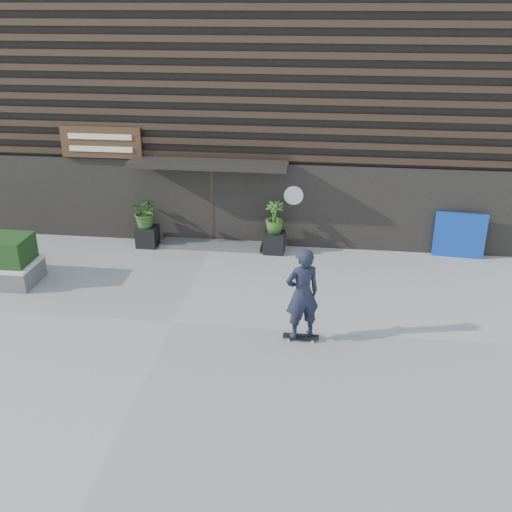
# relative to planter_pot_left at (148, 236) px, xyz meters

# --- Properties ---
(ground) EXTENTS (80.00, 80.00, 0.00)m
(ground) POSITION_rel_planter_pot_left_xyz_m (1.90, -4.40, -0.30)
(ground) COLOR gray
(ground) RESTS_ON ground
(entrance_step) EXTENTS (3.00, 0.80, 0.12)m
(entrance_step) POSITION_rel_planter_pot_left_xyz_m (1.90, 0.20, -0.24)
(entrance_step) COLOR #494947
(entrance_step) RESTS_ON ground
(planter_pot_left) EXTENTS (0.60, 0.60, 0.60)m
(planter_pot_left) POSITION_rel_planter_pot_left_xyz_m (0.00, 0.00, 0.00)
(planter_pot_left) COLOR black
(planter_pot_left) RESTS_ON ground
(bamboo_left) EXTENTS (0.86, 0.75, 0.96)m
(bamboo_left) POSITION_rel_planter_pot_left_xyz_m (0.00, 0.00, 0.78)
(bamboo_left) COLOR #2D591E
(bamboo_left) RESTS_ON planter_pot_left
(planter_pot_right) EXTENTS (0.60, 0.60, 0.60)m
(planter_pot_right) POSITION_rel_planter_pot_left_xyz_m (3.80, 0.00, 0.00)
(planter_pot_right) COLOR black
(planter_pot_right) RESTS_ON ground
(bamboo_right) EXTENTS (0.54, 0.54, 0.96)m
(bamboo_right) POSITION_rel_planter_pot_left_xyz_m (3.80, 0.00, 0.78)
(bamboo_right) COLOR #2D591E
(bamboo_right) RESTS_ON planter_pot_right
(blue_tarp) EXTENTS (1.42, 0.24, 1.32)m
(blue_tarp) POSITION_rel_planter_pot_left_xyz_m (9.05, 0.30, 0.36)
(blue_tarp) COLOR #0B3198
(blue_tarp) RESTS_ON ground
(building) EXTENTS (18.00, 11.00, 8.00)m
(building) POSITION_rel_planter_pot_left_xyz_m (1.90, 5.56, 3.69)
(building) COLOR black
(building) RESTS_ON ground
(skateboarder) EXTENTS (0.89, 0.76, 2.16)m
(skateboarder) POSITION_rel_planter_pot_left_xyz_m (4.85, -4.76, 0.82)
(skateboarder) COLOR black
(skateboarder) RESTS_ON ground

